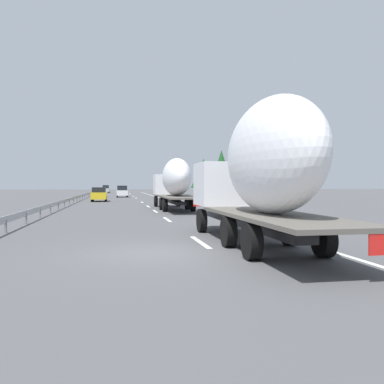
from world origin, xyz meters
The scene contains 25 objects.
ground_plane centered at (40.00, 0.00, 0.00)m, with size 260.00×260.00×0.00m, color #4C4C4F.
lane_stripe_0 centered at (2.00, -1.80, 0.00)m, with size 3.20×0.20×0.01m, color white.
lane_stripe_1 centered at (11.87, -1.80, 0.00)m, with size 3.20×0.20×0.01m, color white.
lane_stripe_2 centered at (19.59, -1.80, 0.00)m, with size 3.20×0.20×0.01m, color white.
lane_stripe_3 centered at (26.95, -1.80, 0.00)m, with size 3.20×0.20×0.01m, color white.
lane_stripe_4 centered at (36.54, -1.80, 0.00)m, with size 3.20×0.20×0.01m, color white.
lane_stripe_5 centered at (51.79, -1.80, 0.00)m, with size 3.20×0.20×0.01m, color white.
lane_stripe_6 centered at (62.12, -1.80, 0.00)m, with size 3.20×0.20×0.01m, color white.
lane_stripe_7 centered at (77.18, -1.80, 0.00)m, with size 3.20×0.20×0.01m, color white.
lane_stripe_8 centered at (83.05, -1.80, 0.00)m, with size 3.20×0.20×0.01m, color white.
lane_stripe_9 centered at (86.62, -1.80, 0.00)m, with size 3.20×0.20×0.01m, color white.
edge_line_right centered at (45.00, -5.50, 0.00)m, with size 110.00×0.20×0.01m, color white.
truck_lead centered at (21.53, -3.60, 2.42)m, with size 14.14×2.55×4.27m.
truck_trailing centered at (0.57, -3.60, 2.69)m, with size 12.36×2.55×4.88m.
car_yellow_coupe centered at (39.72, 3.37, 0.91)m, with size 4.45×1.87×1.79m.
car_silver_hatch centered at (94.34, 3.90, 0.98)m, with size 4.79×1.76×1.98m.
car_white_van centered at (56.92, 0.29, 0.97)m, with size 4.24×1.85×1.95m.
road_sign centered at (39.91, -6.70, 2.32)m, with size 0.10×0.90×3.36m.
tree_0 centered at (76.47, -11.79, 4.46)m, with size 3.36×3.36×7.13m.
tree_1 centered at (38.47, -12.16, 4.05)m, with size 3.19×3.19×6.61m.
tree_2 centered at (69.63, -11.61, 4.39)m, with size 3.25×3.25×7.27m.
tree_3 centered at (65.15, -11.29, 3.15)m, with size 2.92×2.92×5.00m.
tree_4 centered at (69.68, -9.69, 4.09)m, with size 2.76×2.76×6.87m.
tree_5 centered at (48.69, -11.99, 3.84)m, with size 3.99×3.99×6.10m.
guardrail_median centered at (43.00, 6.00, 0.58)m, with size 94.00×0.10×0.76m.
Camera 1 is at (-12.69, 1.24, 2.12)m, focal length 38.09 mm.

